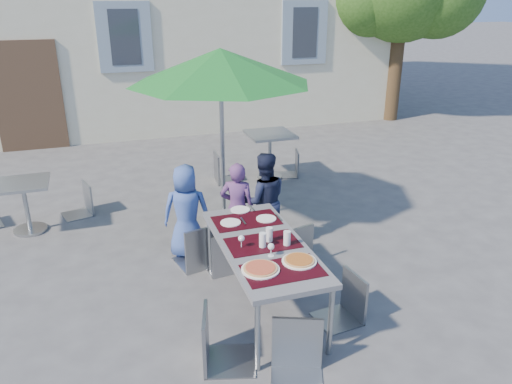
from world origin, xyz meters
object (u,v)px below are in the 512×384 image
object	(u,v)px
chair_1	(226,226)
dining_table	(263,248)
cafe_table_1	(270,146)
bg_chair_r_1	(292,149)
chair_2	(293,220)
child_0	(187,211)
cafe_table_0	(25,199)
chair_5	(299,320)
chair_4	(348,272)
patio_umbrella	(220,68)
child_1	(237,208)
child_2	(264,201)
bg_chair_l_1	(222,150)
pizza_near_left	(260,269)
chair_0	(198,220)
bg_chair_r_0	(79,181)
pizza_near_right	(299,260)
chair_3	(216,307)

from	to	relation	value
chair_1	dining_table	bearing A→B (deg)	-79.10
cafe_table_1	bg_chair_r_1	xyz separation A→B (m)	(0.42, 0.01, -0.10)
chair_2	cafe_table_1	bearing A→B (deg)	75.50
child_0	cafe_table_1	size ratio (longest dim) A/B	1.44
chair_2	cafe_table_0	bearing A→B (deg)	147.55
child_0	chair_5	distance (m)	2.44
chair_4	patio_umbrella	xyz separation A→B (m)	(-0.60, 2.48, 1.64)
chair_5	child_1	bearing A→B (deg)	86.31
child_2	bg_chair_l_1	world-z (taller)	child_2
child_2	pizza_near_left	bearing A→B (deg)	77.83
chair_2	bg_chair_r_1	bearing A→B (deg)	68.11
child_1	chair_2	xyz separation A→B (m)	(0.52, -0.53, 0.00)
chair_0	chair_4	distance (m)	1.87
child_0	child_2	bearing A→B (deg)	-168.89
chair_2	cafe_table_0	world-z (taller)	chair_2
chair_1	bg_chair_r_0	bearing A→B (deg)	125.48
dining_table	pizza_near_left	xyz separation A→B (m)	(-0.19, -0.49, 0.07)
cafe_table_1	bg_chair_l_1	xyz separation A→B (m)	(-0.83, 0.08, -0.02)
chair_1	child_2	bearing A→B (deg)	37.31
child_0	pizza_near_right	bearing A→B (deg)	126.09
child_1	cafe_table_1	bearing A→B (deg)	-94.24
cafe_table_0	dining_table	bearing A→B (deg)	-47.69
dining_table	chair_5	xyz separation A→B (m)	(-0.05, -1.04, -0.12)
chair_0	chair_2	size ratio (longest dim) A/B	1.04
pizza_near_right	bg_chair_r_1	bearing A→B (deg)	68.71
chair_3	patio_umbrella	xyz separation A→B (m)	(0.77, 2.72, 1.59)
dining_table	child_1	distance (m)	1.27
bg_chair_r_0	chair_0	bearing A→B (deg)	-57.05
chair_2	chair_5	size ratio (longest dim) A/B	1.02
child_0	bg_chair_l_1	bearing A→B (deg)	-99.04
pizza_near_left	bg_chair_r_1	distance (m)	4.62
pizza_near_right	child_1	xyz separation A→B (m)	(-0.09, 1.72, -0.18)
child_0	chair_0	xyz separation A→B (m)	(0.07, -0.33, 0.03)
pizza_near_right	child_2	distance (m)	1.78
child_0	chair_2	distance (m)	1.30
cafe_table_0	child_0	bearing A→B (deg)	-34.45
child_0	chair_4	size ratio (longest dim) A/B	1.29
pizza_near_left	patio_umbrella	xyz separation A→B (m)	(0.32, 2.54, 1.40)
child_1	cafe_table_0	size ratio (longest dim) A/B	1.64
chair_3	cafe_table_0	world-z (taller)	chair_3
pizza_near_left	chair_1	world-z (taller)	chair_1
chair_5	cafe_table_1	bearing A→B (deg)	73.09
child_1	bg_chair_r_0	xyz separation A→B (m)	(-1.86, 1.81, -0.08)
dining_table	cafe_table_1	world-z (taller)	cafe_table_1
pizza_near_right	child_1	size ratio (longest dim) A/B	0.27
pizza_near_left	chair_5	xyz separation A→B (m)	(0.14, -0.55, -0.19)
pizza_near_right	bg_chair_l_1	xyz separation A→B (m)	(0.36, 4.21, -0.20)
pizza_near_right	chair_1	world-z (taller)	chair_1
chair_0	bg_chair_r_1	size ratio (longest dim) A/B	1.23
cafe_table_0	bg_chair_r_1	bearing A→B (deg)	12.92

